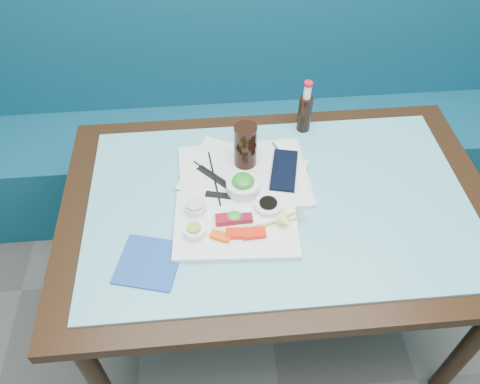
{
  "coord_description": "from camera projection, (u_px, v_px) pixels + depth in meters",
  "views": [
    {
      "loc": [
        -0.21,
        0.48,
        1.89
      ],
      "look_at": [
        -0.12,
        1.46,
        0.8
      ],
      "focal_mm": 35.0,
      "sensor_mm": 36.0,
      "label": 1
    }
  ],
  "objects": [
    {
      "name": "dining_table",
      "position": [
        277.0,
        219.0,
        1.57
      ],
      "size": [
        1.4,
        0.9,
        0.75
      ],
      "color": "black",
      "rests_on": "ground"
    },
    {
      "name": "salmon_mid",
      "position": [
        237.0,
        233.0,
        1.38
      ],
      "size": [
        0.07,
        0.04,
        0.02
      ],
      "primitive_type": "cube",
      "rotation": [
        0.0,
        0.0,
        -0.05
      ],
      "color": "red",
      "rests_on": "sashimi_plate"
    },
    {
      "name": "seaweed_salad",
      "position": [
        243.0,
        181.0,
        1.47
      ],
      "size": [
        0.08,
        0.08,
        0.04
      ],
      "primitive_type": "ellipsoid",
      "rotation": [
        0.0,
        0.0,
        -0.18
      ],
      "color": "#21851E",
      "rests_on": "seaweed_bowl"
    },
    {
      "name": "tray_sleeve",
      "position": [
        215.0,
        178.0,
        1.54
      ],
      "size": [
        0.13,
        0.13,
        0.0
      ],
      "primitive_type": "cube",
      "rotation": [
        0.0,
        0.0,
        0.75
      ],
      "color": "black",
      "rests_on": "serving_tray"
    },
    {
      "name": "soy_dish",
      "position": [
        268.0,
        205.0,
        1.45
      ],
      "size": [
        0.11,
        0.11,
        0.02
      ],
      "primitive_type": "cylinder",
      "rotation": [
        0.0,
        0.0,
        0.24
      ],
      "color": "silver",
      "rests_on": "sashimi_plate"
    },
    {
      "name": "chopstick_sleeve",
      "position": [
        228.0,
        196.0,
        1.49
      ],
      "size": [
        0.15,
        0.06,
        0.0
      ],
      "primitive_type": "cube",
      "rotation": [
        0.0,
        0.0,
        -0.24
      ],
      "color": "black",
      "rests_on": "sashimi_plate"
    },
    {
      "name": "cola_bottle_body",
      "position": [
        305.0,
        114.0,
        1.69
      ],
      "size": [
        0.06,
        0.06,
        0.14
      ],
      "primitive_type": "cylinder",
      "rotation": [
        0.0,
        0.0,
        -0.22
      ],
      "color": "black",
      "rests_on": "glass_top"
    },
    {
      "name": "cola_bottle_cap",
      "position": [
        308.0,
        84.0,
        1.59
      ],
      "size": [
        0.04,
        0.04,
        0.01
      ],
      "primitive_type": "cylinder",
      "rotation": [
        0.0,
        0.0,
        -0.32
      ],
      "color": "red",
      "rests_on": "cola_bottle_neck"
    },
    {
      "name": "cola_glass",
      "position": [
        245.0,
        146.0,
        1.54
      ],
      "size": [
        0.08,
        0.08,
        0.16
      ],
      "primitive_type": "cylinder",
      "rotation": [
        0.0,
        0.0,
        -0.12
      ],
      "color": "black",
      "rests_on": "serving_tray"
    },
    {
      "name": "wasabi_fill",
      "position": [
        194.0,
        228.0,
        1.36
      ],
      "size": [
        0.05,
        0.05,
        0.01
      ],
      "primitive_type": "cylinder",
      "rotation": [
        0.0,
        0.0,
        -0.22
      ],
      "color": "#92AE38",
      "rests_on": "ramekin_wasabi"
    },
    {
      "name": "fork",
      "position": [
        278.0,
        150.0,
        1.63
      ],
      "size": [
        0.03,
        0.08,
        0.01
      ],
      "primitive_type": "cylinder",
      "rotation": [
        1.57,
        0.0,
        0.33
      ],
      "color": "white",
      "rests_on": "serving_tray"
    },
    {
      "name": "paper_placemat",
      "position": [
        244.0,
        174.0,
        1.56
      ],
      "size": [
        0.46,
        0.4,
        0.0
      ],
      "primitive_type": "cube",
      "rotation": [
        0.0,
        0.0,
        -0.43
      ],
      "color": "silver",
      "rests_on": "serving_tray"
    },
    {
      "name": "glass_top",
      "position": [
        279.0,
        202.0,
        1.5
      ],
      "size": [
        1.22,
        0.76,
        0.01
      ],
      "primitive_type": "cube",
      "color": "#5BAAB7",
      "rests_on": "dining_table"
    },
    {
      "name": "seaweed_garnish",
      "position": [
        234.0,
        217.0,
        1.42
      ],
      "size": [
        0.05,
        0.05,
        0.03
      ],
      "primitive_type": "ellipsoid",
      "rotation": [
        0.0,
        0.0,
        0.1
      ],
      "color": "#339221",
      "rests_on": "sashimi_plate"
    },
    {
      "name": "salmon_left",
      "position": [
        220.0,
        236.0,
        1.37
      ],
      "size": [
        0.07,
        0.05,
        0.01
      ],
      "primitive_type": "cube",
      "rotation": [
        0.0,
        0.0,
        -0.43
      ],
      "color": "#FF500A",
      "rests_on": "sashimi_plate"
    },
    {
      "name": "ramekin_wasabi",
      "position": [
        195.0,
        231.0,
        1.38
      ],
      "size": [
        0.08,
        0.08,
        0.03
      ],
      "primitive_type": "cylinder",
      "rotation": [
        0.0,
        0.0,
        -0.31
      ],
      "color": "white",
      "rests_on": "sashimi_plate"
    },
    {
      "name": "black_chopstick_b",
      "position": [
        217.0,
        178.0,
        1.54
      ],
      "size": [
        0.15,
        0.17,
        0.01
      ],
      "primitive_type": "cylinder",
      "rotation": [
        1.57,
        0.0,
        0.72
      ],
      "color": "black",
      "rests_on": "serving_tray"
    },
    {
      "name": "blue_napkin",
      "position": [
        149.0,
        262.0,
        1.34
      ],
      "size": [
        0.21,
        0.21,
        0.01
      ],
      "primitive_type": "cube",
      "rotation": [
        0.0,
        0.0,
        -0.26
      ],
      "color": "navy",
      "rests_on": "glass_top"
    },
    {
      "name": "salmon_right",
      "position": [
        254.0,
        234.0,
        1.38
      ],
      "size": [
        0.07,
        0.04,
        0.02
      ],
      "primitive_type": "cube",
      "rotation": [
        0.0,
        0.0,
        0.05
      ],
      "color": "#FF1C0A",
      "rests_on": "sashimi_plate"
    },
    {
      "name": "tuna_left",
      "position": [
        226.0,
        219.0,
        1.41
      ],
      "size": [
        0.06,
        0.04,
        0.02
      ],
      "primitive_type": "cube",
      "rotation": [
        0.0,
        0.0,
        0.05
      ],
      "color": "maroon",
      "rests_on": "sashimi_plate"
    },
    {
      "name": "wooden_chopstick_b",
      "position": [
        276.0,
        222.0,
        1.41
      ],
      "size": [
        0.2,
        0.03,
        0.01
      ],
      "primitive_type": "cylinder",
      "rotation": [
        1.57,
        0.0,
        -1.44
      ],
      "color": "tan",
      "rests_on": "sashimi_plate"
    },
    {
      "name": "black_chopstick_a",
      "position": [
        214.0,
        178.0,
        1.54
      ],
      "size": [
        0.03,
        0.25,
        0.01
      ],
      "primitive_type": "cylinder",
      "rotation": [
        1.57,
        0.0,
        0.11
      ],
      "color": "black",
      "rests_on": "serving_tray"
    },
    {
      "name": "cola_bottle_neck",
      "position": [
        307.0,
        92.0,
        1.62
      ],
      "size": [
        0.04,
        0.04,
        0.05
      ],
      "primitive_type": "cylinder",
      "rotation": [
        0.0,
        0.0,
        -0.42
      ],
      "color": "white",
      "rests_on": "cola_bottle_body"
    },
    {
      "name": "sashimi_plate",
      "position": [
        236.0,
        224.0,
        1.43
      ],
      "size": [
        0.39,
        0.29,
        0.02
      ],
      "primitive_type": "cube",
      "rotation": [
        0.0,
        0.0,
        -0.06
      ],
      "color": "white",
      "rests_on": "glass_top"
    },
    {
      "name": "ramekin_ginger",
      "position": [
        196.0,
        208.0,
        1.44
      ],
      "size": [
        0.07,
        0.07,
        0.03
      ],
      "primitive_type": "cylinder",
      "rotation": [
        0.0,
        0.0,
        -0.14
      ],
      "color": "white",
      "rests_on": "sashimi_plate"
    },
    {
      "name": "tuna_right",
      "position": [
        244.0,
        218.0,
        1.42
      ],
      "size": [
        0.05,
        0.03,
        0.02
      ],
      "primitive_type": "cube",
      "rotation": [
        0.0,
        0.0,
        0.02
      ],
      "color": "maroon",
      "rests_on": "sashimi_plate"
    },
    {
      "name": "lemon_wedge",
      "position": [
        285.0,
        221.0,
        1.39
      ],
      "size": [
        0.06,
        0.06,
        0.05
      ],
      "primitive_type": "cone",
      "rotation": [
        1.57,
        0.0,
        0.65
      ],
      "color": "#FAFF78",
      "rests_on": "sashimi_plate"
    },
    {
      "name": "booth_bench",
      "position": [
        250.0,
        125.0,
        2.35
      ],
      "size": [
        3.0,
        0.56,
        1.17
      ],
      "color": "navy",
      "rests_on": "ground"
    },
    {
      "name": "seaweed_bowl",
      "position": [
        243.0,
        187.0,
        1.49
      ],
      "size": [
        0.13,
        0.13,
        0.04
      ],
      "primitive_type": "cylinder",
      "rotation": [
        0.0,
        0.0,
        0.22
      ],
      "color": "white",
      "rests_on": "serving_tray"
    },
    {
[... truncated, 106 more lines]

